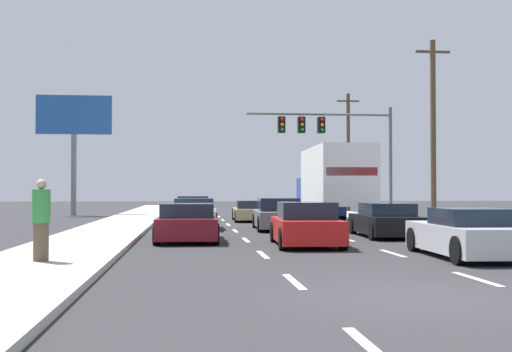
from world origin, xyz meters
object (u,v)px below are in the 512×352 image
car_maroon (187,223)px  car_gray (278,215)px  car_red (306,226)px  pedestrian_near_corner (41,220)px  car_white (194,215)px  car_silver (468,235)px  car_tan (251,211)px  traffic_signal_mast (325,132)px  roadside_billboard (74,128)px  box_truck (333,181)px  utility_pole_far (348,151)px  utility_pole_mid (433,129)px  car_black (386,221)px  car_yellow (193,210)px

car_maroon → car_gray: size_ratio=1.04×
car_red → pedestrian_near_corner: bearing=-143.2°
car_gray → car_maroon: bearing=-123.2°
car_white → car_silver: (6.53, -12.70, -0.03)m
car_white → car_tan: (3.10, 7.07, -0.07)m
car_gray → pedestrian_near_corner: pedestrian_near_corner is taller
traffic_signal_mast → pedestrian_near_corner: size_ratio=5.12×
pedestrian_near_corner → car_tan: bearing=72.9°
car_red → roadside_billboard: size_ratio=0.51×
box_truck → traffic_signal_mast: (1.07, 7.00, 3.05)m
car_white → box_truck: box_truck is taller
traffic_signal_mast → utility_pole_far: 13.65m
car_silver → utility_pole_mid: 18.41m
car_black → utility_pole_far: bearing=78.7°
car_white → traffic_signal_mast: size_ratio=0.47×
car_white → car_maroon: 6.67m
utility_pole_mid → pedestrian_near_corner: utility_pole_mid is taller
car_gray → box_truck: 5.85m
car_white → utility_pole_mid: (12.18, 4.29, 4.23)m
utility_pole_mid → car_black: bearing=-119.3°
box_truck → roadside_billboard: (-14.69, 12.85, 3.74)m
car_tan → car_red: 16.00m
car_red → utility_pole_far: (9.25, 32.39, 4.27)m
box_truck → car_tan: bearing=137.0°
car_white → car_silver: car_white is taller
car_gray → car_tan: bearing=92.5°
car_maroon → car_yellow: bearing=88.9°
car_yellow → pedestrian_near_corner: size_ratio=2.48×
car_yellow → utility_pole_far: size_ratio=0.45×
car_maroon → car_tan: (3.38, 13.73, -0.05)m
car_tan → box_truck: size_ratio=0.51×
car_tan → traffic_signal_mast: 7.54m
car_maroon → pedestrian_near_corner: size_ratio=2.60×
roadside_billboard → car_tan: bearing=-40.5°
car_white → box_truck: size_ratio=0.46×
traffic_signal_mast → pedestrian_near_corner: (-11.23, -24.44, -4.16)m
car_maroon → roadside_billboard: 24.90m
car_gray → roadside_billboard: roadside_billboard is taller
roadside_billboard → car_silver: bearing=-63.7°
car_tan → box_truck: bearing=-43.0°
car_silver → box_truck: bearing=89.0°
utility_pole_mid → car_white: bearing=-160.6°
car_red → car_silver: bearing=-48.7°
box_truck → pedestrian_near_corner: 20.21m
car_black → car_silver: (-0.15, -7.20, -0.01)m
car_silver → utility_pole_mid: size_ratio=0.48×
car_black → car_tan: bearing=105.9°
traffic_signal_mast → car_maroon: bearing=-115.3°
car_gray → pedestrian_near_corner: (-6.79, -12.90, 0.39)m
car_maroon → car_red: 4.17m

